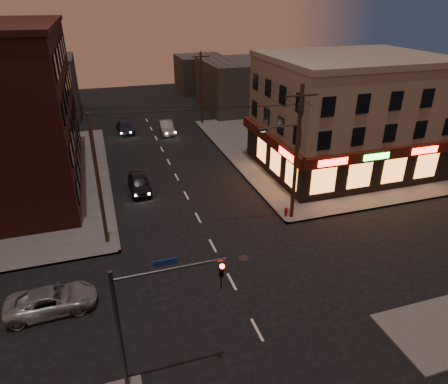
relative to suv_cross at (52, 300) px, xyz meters
name	(u,v)px	position (x,y,z in m)	size (l,w,h in m)	color
ground	(232,282)	(9.96, -0.74, -0.65)	(120.00, 120.00, 0.00)	black
sidewalk_ne	(328,146)	(27.96, 18.26, -0.57)	(24.00, 28.00, 0.15)	#514F4C
pizza_building	(347,114)	(25.89, 12.69, 4.70)	(15.85, 12.85, 10.50)	gray
bg_building_ne_a	(239,85)	(23.96, 37.26, 2.85)	(10.00, 12.00, 7.00)	#3F3D3A
bg_building_nw	(42,88)	(-3.04, 41.26, 3.35)	(9.00, 10.00, 8.00)	#3F3D3A
bg_building_ne_b	(201,73)	(21.96, 51.26, 2.35)	(8.00, 8.00, 6.00)	#3F3D3A
utility_pole_main	(296,147)	(16.64, 5.06, 5.11)	(4.20, 0.44, 10.00)	#382619
utility_pole_far	(201,89)	(16.76, 31.26, 4.00)	(0.26, 0.26, 9.00)	#382619
utility_pole_west	(98,182)	(3.16, 5.76, 4.00)	(0.24, 0.24, 9.00)	#382619
traffic_signal	(144,313)	(4.39, -6.34, 3.51)	(4.49, 0.32, 6.47)	#333538
suv_cross	(52,300)	(0.00, 0.00, 0.00)	(2.15, 4.67, 1.30)	gray
sedan_near	(139,183)	(6.31, 13.36, 0.09)	(1.74, 4.32, 1.47)	black
sedan_mid	(167,127)	(11.57, 28.90, 0.08)	(1.54, 4.40, 1.45)	gray
sedan_far	(125,127)	(6.72, 30.68, 0.02)	(1.87, 4.59, 1.33)	#192233
fire_hydrant	(286,211)	(16.38, 5.26, -0.10)	(0.32, 0.32, 0.73)	maroon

